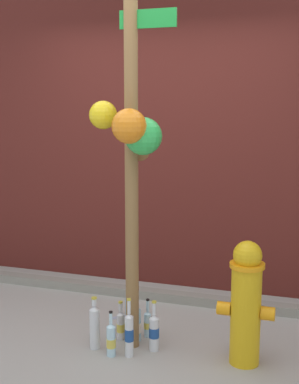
# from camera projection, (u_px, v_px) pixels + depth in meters

# --- Properties ---
(ground_plane) EXTENTS (14.00, 14.00, 0.00)m
(ground_plane) POSITION_uv_depth(u_px,v_px,m) (108.00, 356.00, 3.72)
(ground_plane) COLOR #9E9B93
(building_wall) EXTENTS (10.00, 0.20, 3.68)m
(building_wall) POSITION_uv_depth(u_px,v_px,m) (171.00, 93.00, 4.92)
(building_wall) COLOR #561E19
(building_wall) RESTS_ON ground_plane
(curb_strip) EXTENTS (8.00, 0.12, 0.08)m
(curb_strip) POSITION_uv_depth(u_px,v_px,m) (155.00, 295.00, 4.76)
(curb_strip) COLOR gray
(curb_strip) RESTS_ON ground_plane
(memorial_post) EXTENTS (0.63, 0.51, 2.87)m
(memorial_post) POSITION_uv_depth(u_px,v_px,m) (131.00, 111.00, 3.54)
(memorial_post) COLOR olive
(memorial_post) RESTS_ON ground_plane
(fire_hydrant) EXTENTS (0.39, 0.23, 0.86)m
(fire_hydrant) POSITION_uv_depth(u_px,v_px,m) (246.00, 302.00, 3.55)
(fire_hydrant) COLOR gold
(fire_hydrant) RESTS_ON ground_plane
(bottle_0) EXTENTS (0.06, 0.06, 0.30)m
(bottle_0) POSITION_uv_depth(u_px,v_px,m) (148.00, 323.00, 4.00)
(bottle_0) COLOR #B2DBEA
(bottle_0) RESTS_ON ground_plane
(bottle_1) EXTENTS (0.07, 0.07, 0.33)m
(bottle_1) POSITION_uv_depth(u_px,v_px,m) (111.00, 339.00, 3.70)
(bottle_1) COLOR #B2DBEA
(bottle_1) RESTS_ON ground_plane
(bottle_2) EXTENTS (0.06, 0.06, 0.39)m
(bottle_2) POSITION_uv_depth(u_px,v_px,m) (129.00, 314.00, 4.02)
(bottle_2) COLOR #93CCE0
(bottle_2) RESTS_ON ground_plane
(bottle_3) EXTENTS (0.06, 0.06, 0.30)m
(bottle_3) POSITION_uv_depth(u_px,v_px,m) (121.00, 324.00, 3.96)
(bottle_3) COLOR silver
(bottle_3) RESTS_ON ground_plane
(bottle_4) EXTENTS (0.06, 0.06, 0.43)m
(bottle_4) POSITION_uv_depth(u_px,v_px,m) (129.00, 334.00, 3.69)
(bottle_4) COLOR silver
(bottle_4) RESTS_ON ground_plane
(bottle_5) EXTENTS (0.07, 0.07, 0.38)m
(bottle_5) POSITION_uv_depth(u_px,v_px,m) (137.00, 323.00, 3.94)
(bottle_5) COLOR #93CCE0
(bottle_5) RESTS_ON ground_plane
(bottle_6) EXTENTS (0.07, 0.07, 0.39)m
(bottle_6) POSITION_uv_depth(u_px,v_px,m) (95.00, 326.00, 3.80)
(bottle_6) COLOR silver
(bottle_6) RESTS_ON ground_plane
(bottle_7) EXTENTS (0.07, 0.07, 0.37)m
(bottle_7) POSITION_uv_depth(u_px,v_px,m) (154.00, 331.00, 3.78)
(bottle_7) COLOR silver
(bottle_7) RESTS_ON ground_plane
(litter_0) EXTENTS (0.15, 0.13, 0.01)m
(litter_0) POSITION_uv_depth(u_px,v_px,m) (119.00, 317.00, 4.37)
(litter_0) COLOR #8C99B2
(litter_0) RESTS_ON ground_plane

